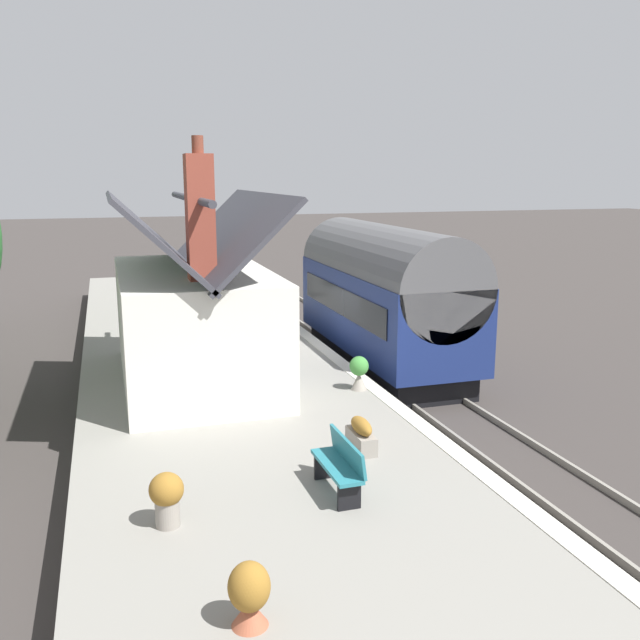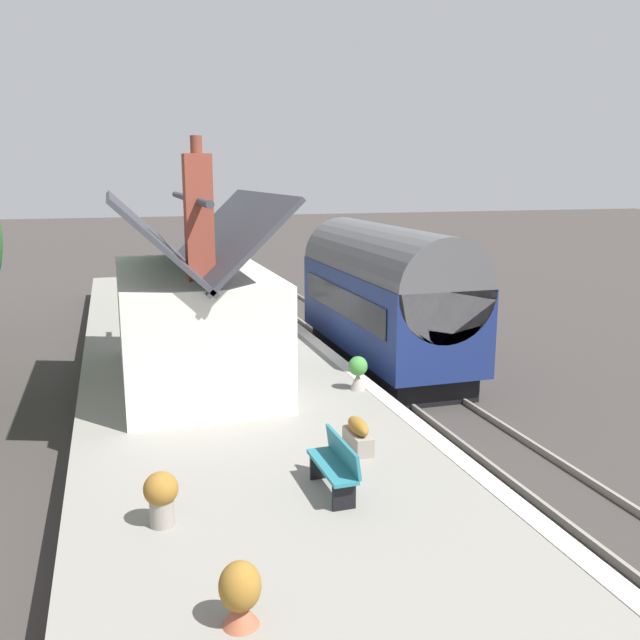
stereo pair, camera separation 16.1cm
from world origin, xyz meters
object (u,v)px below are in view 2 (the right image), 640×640
Objects in this scene: station_building at (194,319)px; station_sign_board at (251,271)px; bench_platform_end at (210,313)px; planter_edge_near at (358,372)px; bench_by_lamp at (193,282)px; planter_corner_building at (240,594)px; planter_edge_far at (149,301)px; planter_bench_right at (161,496)px; bench_mid_platform at (336,464)px; planter_bench_left at (358,435)px; train at (385,296)px.

station_building is 4.39× the size of station_sign_board.
bench_platform_end is 1.76× the size of planter_edge_near.
planter_corner_building is at bearing 174.65° from bench_by_lamp.
bench_platform_end is 1.87× the size of planter_corner_building.
planter_bench_right is at bearing 177.44° from planter_edge_far.
bench_platform_end is 4.28m from planter_edge_far.
station_building is 4.90× the size of bench_mid_platform.
planter_bench_left reaches higher than planter_edge_far.
planter_corner_building is 0.48× the size of station_sign_board.
planter_corner_building is at bearing -165.13° from planter_bench_right.
planter_edge_near is 0.96× the size of planter_bench_left.
planter_bench_left is (-10.96, -1.11, -0.19)m from bench_platform_end.
planter_corner_building is 19.78m from station_sign_board.
planter_bench_left is (1.48, -0.92, -0.19)m from bench_mid_platform.
planter_corner_building is (-2.74, 2.01, -0.10)m from bench_mid_platform.
station_sign_board is at bearing -15.47° from planter_bench_right.
bench_mid_platform is 2.68m from planter_bench_right.
train is 1.20× the size of station_building.
station_sign_board is at bearing -11.68° from planter_corner_building.
bench_platform_end is at bearing 0.90° from bench_mid_platform.
train is 10.24× the size of planter_edge_near.
bench_mid_platform is 1.68× the size of planter_bench_left.
train reaches higher than bench_platform_end.
planter_corner_building is at bearing 151.18° from train.
planter_edge_near is 12.23m from planter_edge_far.
train is 5.12m from planter_edge_near.
bench_platform_end is at bearing 5.80° from planter_bench_left.
station_sign_board reaches higher than planter_bench_left.
station_sign_board reaches higher than bench_by_lamp.
train is at bearing -66.97° from station_building.
planter_bench_left is (1.73, -3.59, -0.17)m from planter_bench_right.
planter_edge_near is at bearing -160.63° from planter_edge_far.
station_sign_board is at bearing 0.65° from planter_edge_near.
station_building is 8.63× the size of planter_bench_right.
bench_platform_end reaches higher than planter_bench_left.
train is 5.88× the size of bench_mid_platform.
station_building reaches higher than planter_edge_far.
planter_edge_near is at bearing -43.47° from planter_bench_right.
planter_bench_right is 0.51× the size of station_sign_board.
train reaches higher than planter_edge_near.
planter_bench_right is (-6.95, 1.32, -1.06)m from station_building.
bench_mid_platform is at bearing -179.10° from bench_platform_end.
bench_platform_end is at bearing -11.03° from planter_bench_right.
planter_bench_right is at bearing 164.53° from station_sign_board.
planter_corner_building reaches higher than planter_edge_far.
train is 9.58× the size of planter_edge_far.
bench_mid_platform is 1.74× the size of planter_edge_near.
planter_bench_right is 17.51m from station_sign_board.
train reaches higher than planter_bench_left.
planter_edge_near is (-4.41, 2.45, -0.90)m from train.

